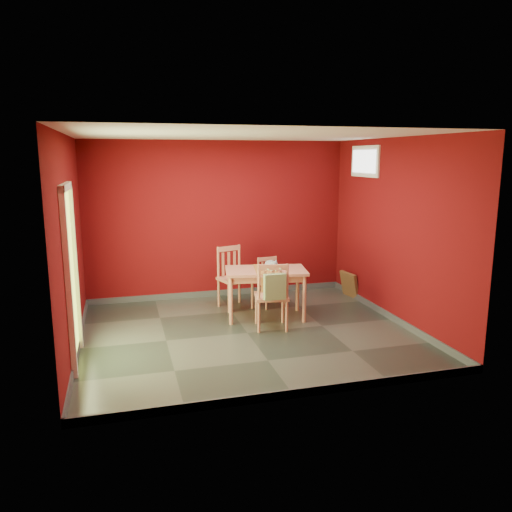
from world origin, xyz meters
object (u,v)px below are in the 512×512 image
object	(u,v)px
chair_far_left	(234,277)
chair_near	(272,295)
chair_far_right	(270,281)
dining_table	(266,275)
cat	(271,263)
tote_bag	(275,287)
picture_frame	(349,285)

from	to	relation	value
chair_far_left	chair_near	distance (m)	1.22
chair_far_right	chair_near	bearing A→B (deg)	-105.99
chair_far_right	dining_table	bearing A→B (deg)	-113.19
chair_near	cat	size ratio (longest dim) A/B	2.63
dining_table	chair_far_left	distance (m)	0.76
chair_far_right	cat	bearing A→B (deg)	-105.99
chair_near	chair_far_left	bearing A→B (deg)	103.30
dining_table	tote_bag	world-z (taller)	tote_bag
chair_far_left	chair_far_right	bearing A→B (deg)	-7.75
chair_far_left	cat	world-z (taller)	chair_far_left
chair_near	chair_far_right	bearing A→B (deg)	74.01
tote_bag	cat	bearing A→B (deg)	76.77
dining_table	picture_frame	bearing A→B (deg)	21.97
tote_bag	picture_frame	world-z (taller)	tote_bag
cat	picture_frame	size ratio (longest dim) A/B	0.82
chair_near	dining_table	bearing A→B (deg)	82.59
chair_far_right	tote_bag	size ratio (longest dim) A/B	1.88
chair_far_right	cat	world-z (taller)	cat
chair_far_left	cat	bearing A→B (deg)	-57.48
dining_table	chair_far_left	size ratio (longest dim) A/B	1.32
chair_far_left	cat	xyz separation A→B (m)	(0.43, -0.67, 0.34)
cat	picture_frame	distance (m)	1.91
chair_far_left	chair_far_right	xyz separation A→B (m)	(0.60, -0.08, -0.10)
chair_far_left	tote_bag	size ratio (longest dim) A/B	2.34
dining_table	chair_far_left	bearing A→B (deg)	117.81
dining_table	tote_bag	bearing A→B (deg)	-97.20
chair_far_left	chair_far_right	world-z (taller)	chair_far_left
picture_frame	chair_far_left	bearing A→B (deg)	-178.84
picture_frame	chair_far_right	bearing A→B (deg)	-175.27
chair_far_right	cat	distance (m)	0.75
chair_far_right	tote_bag	world-z (taller)	tote_bag
picture_frame	tote_bag	bearing A→B (deg)	-141.64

